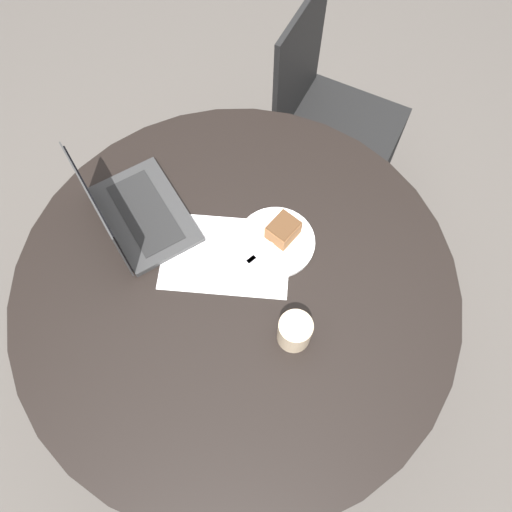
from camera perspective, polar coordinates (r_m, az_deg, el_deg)
ground_plane at (r=2.02m, az=-1.55°, el=-11.17°), size 12.00×12.00×0.00m
dining_table at (r=1.41m, az=-2.19°, el=-4.85°), size 1.17×1.17×0.76m
chair at (r=1.99m, az=7.92°, el=15.40°), size 0.49×0.49×0.91m
paper_document at (r=1.34m, az=-3.45°, el=0.14°), size 0.38×0.29×0.00m
plate at (r=1.35m, az=2.29°, el=1.64°), size 0.21×0.21×0.01m
cake_slice at (r=1.33m, az=3.13°, el=3.00°), size 0.09×0.10×0.06m
fork at (r=1.33m, az=1.19°, el=0.93°), size 0.11×0.15×0.00m
coffee_glass at (r=1.21m, az=4.44°, el=-8.59°), size 0.08×0.08×0.09m
laptop at (r=1.39m, az=-13.89°, el=4.79°), size 0.37×0.37×0.23m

